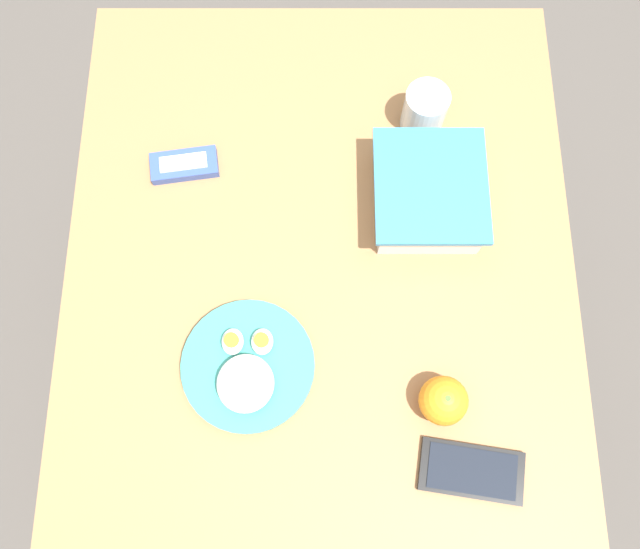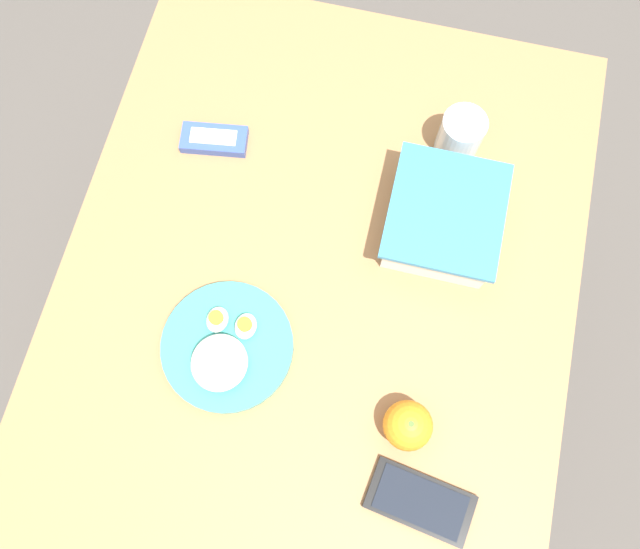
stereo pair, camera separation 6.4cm
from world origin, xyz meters
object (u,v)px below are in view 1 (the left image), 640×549
Objects in this scene: candy_bar at (182,165)px; drinking_glass at (422,110)px; food_container at (425,194)px; rice_plate at (245,368)px; orange_fruit at (441,401)px; cell_phone at (469,471)px.

drinking_glass is (-0.08, 0.40, 0.03)m from candy_bar.
candy_bar is 0.41m from drinking_glass.
food_container is at bearing 80.97° from candy_bar.
rice_plate is 2.49× the size of drinking_glass.
food_container is 0.97× the size of rice_plate.
food_container and orange_fruit have the same top height.
orange_fruit is (0.32, 0.01, 0.00)m from food_container.
food_container is 0.32m from orange_fruit.
drinking_glass reaches higher than orange_fruit.
candy_bar is 0.66m from cell_phone.
rice_plate reaches higher than cell_phone.
candy_bar is at bearing -160.93° from rice_plate.
rice_plate is 1.26× the size of cell_phone.
drinking_glass reaches higher than food_container.
orange_fruit reaches higher than cell_phone.
food_container reaches higher than rice_plate.
rice_plate is 1.73× the size of candy_bar.
food_container is at bearing -0.51° from drinking_glass.
drinking_glass is (-0.42, 0.28, 0.02)m from rice_plate.
orange_fruit is at bearing 80.29° from rice_plate.
cell_phone is at bearing 42.50° from candy_bar.
candy_bar is at bearing -99.03° from food_container.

